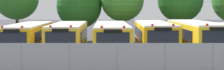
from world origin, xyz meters
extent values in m
plane|color=#38383D|center=(0.00, 0.00, 0.00)|extent=(160.00, 160.00, 0.00)
cube|color=#EAA80C|center=(-8.22, 0.03, 1.36)|extent=(2.63, 10.27, 2.02)
cube|color=white|center=(-8.22, 0.03, 2.43)|extent=(2.57, 10.06, 0.12)
cube|color=black|center=(-8.08, -5.14, 0.53)|extent=(2.41, 0.22, 0.36)
cube|color=black|center=(-8.08, -5.09, 1.73)|extent=(1.93, 0.11, 0.97)
cube|color=black|center=(-7.03, 0.37, 1.69)|extent=(0.25, 7.96, 0.73)
cube|color=black|center=(-9.42, 0.30, 1.69)|extent=(0.25, 7.96, 0.73)
cube|color=black|center=(-8.22, 0.03, 0.96)|extent=(2.65, 10.37, 0.10)
sphere|color=red|center=(-7.44, -4.90, 2.53)|extent=(0.18, 0.18, 0.18)
sphere|color=red|center=(-8.73, -4.93, 2.53)|extent=(0.18, 0.18, 0.18)
cube|color=black|center=(-8.08, -5.10, 2.27)|extent=(1.06, 0.11, 0.24)
cylinder|color=black|center=(-7.08, -3.64, 0.50)|extent=(0.31, 1.01, 1.00)
cylinder|color=black|center=(-9.15, -3.69, 0.50)|extent=(0.31, 1.01, 1.00)
cylinder|color=black|center=(-7.26, 3.36, 0.50)|extent=(0.31, 1.01, 1.00)
cylinder|color=black|center=(-9.34, 3.31, 0.50)|extent=(0.31, 1.01, 1.00)
cube|color=yellow|center=(-5.04, -0.07, 1.38)|extent=(2.62, 10.05, 2.06)
cube|color=white|center=(-5.04, -0.07, 2.47)|extent=(2.56, 9.85, 0.12)
cube|color=black|center=(-4.93, -5.14, 0.53)|extent=(2.45, 0.21, 0.36)
cube|color=black|center=(-4.93, -5.09, 1.75)|extent=(1.97, 0.10, 0.99)
cube|color=black|center=(-3.82, 0.26, 1.71)|extent=(0.21, 7.80, 0.74)
cube|color=black|center=(-6.26, 0.21, 1.71)|extent=(0.21, 7.80, 0.74)
cube|color=black|center=(-5.04, -0.07, 0.97)|extent=(2.64, 10.15, 0.10)
sphere|color=red|center=(-4.27, -4.90, 2.57)|extent=(0.18, 0.18, 0.18)
sphere|color=red|center=(-5.59, -4.93, 2.57)|extent=(0.18, 0.18, 0.18)
cube|color=black|center=(-4.93, -5.10, 2.31)|extent=(1.08, 0.10, 0.24)
cylinder|color=black|center=(-3.90, -3.64, 0.50)|extent=(0.30, 1.01, 1.00)
cylinder|color=black|center=(-6.02, -3.69, 0.50)|extent=(0.30, 1.01, 1.00)
cylinder|color=black|center=(-4.04, 3.15, 0.50)|extent=(0.30, 1.01, 1.00)
cylinder|color=black|center=(-6.16, 3.11, 0.50)|extent=(0.30, 1.01, 1.00)
cube|color=yellow|center=(-1.64, -0.19, 1.38)|extent=(2.74, 11.26, 2.06)
cube|color=white|center=(-1.64, -0.19, 2.47)|extent=(2.69, 11.03, 0.12)
cube|color=black|center=(-1.53, -5.87, 0.53)|extent=(2.59, 0.21, 0.36)
cube|color=black|center=(-1.53, -5.82, 1.75)|extent=(2.08, 0.10, 0.99)
cube|color=black|center=(-0.35, 0.13, 1.71)|extent=(0.20, 8.74, 0.74)
cube|color=black|center=(-2.93, 0.08, 1.71)|extent=(0.20, 8.74, 0.74)
cube|color=black|center=(-1.64, -0.19, 0.97)|extent=(2.77, 11.37, 0.10)
sphere|color=red|center=(-0.84, -5.64, 2.57)|extent=(0.18, 0.18, 0.18)
sphere|color=red|center=(-2.24, -5.66, 2.57)|extent=(0.18, 0.18, 0.18)
cube|color=black|center=(-1.53, -5.83, 2.31)|extent=(1.14, 0.10, 0.24)
cylinder|color=black|center=(-0.43, -4.38, 0.50)|extent=(0.30, 1.00, 1.00)
cylinder|color=black|center=(-2.69, -4.42, 0.50)|extent=(0.30, 1.00, 1.00)
cylinder|color=black|center=(-0.58, 3.63, 0.50)|extent=(0.30, 1.00, 1.00)
cylinder|color=black|center=(-2.84, 3.59, 0.50)|extent=(0.30, 1.00, 1.00)
cube|color=#EAA80C|center=(1.72, -0.20, 1.42)|extent=(2.53, 10.18, 2.15)
cube|color=white|center=(1.72, -0.20, 2.56)|extent=(2.48, 9.97, 0.12)
cube|color=black|center=(1.67, -5.35, 0.53)|extent=(2.49, 0.18, 0.36)
cube|color=black|center=(1.67, -5.30, 1.81)|extent=(2.00, 0.08, 1.03)
cube|color=black|center=(2.96, 0.09, 1.77)|extent=(0.11, 7.92, 0.77)
cube|color=black|center=(0.48, 0.11, 1.77)|extent=(0.11, 7.92, 0.77)
cube|color=black|center=(1.72, -0.20, 0.99)|extent=(2.56, 10.28, 0.10)
sphere|color=red|center=(2.34, -5.13, 2.66)|extent=(0.18, 0.18, 0.18)
sphere|color=red|center=(1.00, -5.12, 2.66)|extent=(0.18, 0.18, 0.18)
cube|color=black|center=(1.67, -5.31, 2.40)|extent=(1.10, 0.09, 0.24)
cylinder|color=black|center=(2.76, -3.89, 0.50)|extent=(0.29, 1.00, 1.00)
cylinder|color=black|center=(0.60, -3.87, 0.50)|extent=(0.29, 1.00, 1.00)
cylinder|color=black|center=(2.83, 3.07, 0.50)|extent=(0.29, 1.00, 1.00)
cylinder|color=black|center=(0.67, 3.09, 0.50)|extent=(0.29, 1.00, 1.00)
cube|color=yellow|center=(5.04, -0.08, 1.44)|extent=(2.65, 11.07, 2.19)
cube|color=white|center=(5.04, -0.08, 2.60)|extent=(2.60, 10.84, 0.12)
cube|color=black|center=(5.12, -5.67, 0.53)|extent=(2.56, 0.19, 0.36)
cube|color=black|center=(5.12, -5.62, 1.84)|extent=(2.06, 0.09, 1.05)
cube|color=black|center=(6.31, 0.24, 1.79)|extent=(0.15, 8.61, 0.79)
cube|color=black|center=(3.76, 0.20, 1.79)|extent=(0.15, 8.61, 0.79)
cube|color=black|center=(5.04, -0.08, 1.01)|extent=(2.68, 11.18, 0.10)
sphere|color=red|center=(4.42, -5.46, 2.70)|extent=(0.18, 0.18, 0.18)
cube|color=black|center=(5.12, -5.63, 2.44)|extent=(1.13, 0.09, 0.24)
cylinder|color=black|center=(3.98, -4.21, 0.50)|extent=(0.29, 1.00, 1.00)
cylinder|color=black|center=(6.11, 3.65, 0.50)|extent=(0.29, 1.00, 1.00)
cylinder|color=black|center=(3.88, 3.62, 0.50)|extent=(0.29, 1.00, 1.00)
cube|color=black|center=(7.07, 0.54, 1.62)|extent=(0.08, 7.55, 0.69)
cylinder|color=black|center=(7.24, 3.29, 0.50)|extent=(0.29, 1.00, 1.00)
cylinder|color=#4C3823|center=(-12.04, 10.27, 1.52)|extent=(0.32, 0.32, 3.04)
cylinder|color=#4C3823|center=(-5.27, 10.98, 1.02)|extent=(0.38, 0.38, 2.05)
sphere|color=#1E561E|center=(-5.27, 10.98, 3.94)|extent=(5.04, 5.04, 5.04)
sphere|color=#1E561E|center=(-4.51, 11.11, 3.83)|extent=(2.85, 2.85, 2.85)
cylinder|color=#4C3823|center=(-0.45, 10.58, 1.42)|extent=(0.30, 0.30, 2.83)
sphere|color=#387A2D|center=(-0.45, 10.58, 4.62)|extent=(4.77, 4.77, 4.77)
cylinder|color=#4C3823|center=(5.79, 9.85, 1.39)|extent=(0.32, 0.32, 2.79)
sphere|color=#1E561E|center=(5.79, 9.85, 4.64)|extent=(4.93, 4.93, 4.93)
cylinder|color=#9EA0A3|center=(-6.63, -8.15, 0.91)|extent=(0.07, 0.07, 1.82)
cylinder|color=#9EA0A3|center=(-3.97, -8.15, 0.91)|extent=(0.07, 0.07, 1.82)
cylinder|color=#9EA0A3|center=(-1.31, -8.15, 0.91)|extent=(0.07, 0.07, 1.82)
cylinder|color=#9EA0A3|center=(1.35, -8.15, 0.91)|extent=(0.07, 0.07, 1.82)
cylinder|color=#9EA0A3|center=(4.01, -8.15, 0.91)|extent=(0.07, 0.07, 1.82)
cube|color=#ADB2B7|center=(0.02, -8.15, 0.91)|extent=(23.94, 0.02, 1.78)
cylinder|color=#9EA0A3|center=(0.02, -8.15, 1.79)|extent=(23.94, 0.04, 0.04)
camera|label=1|loc=(-1.59, -26.67, 3.77)|focal=53.91mm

